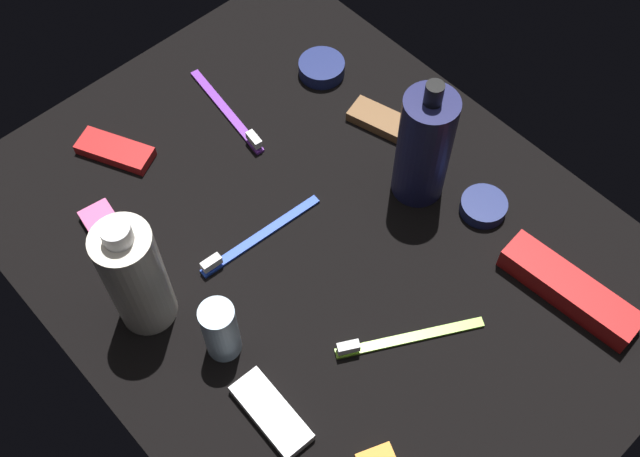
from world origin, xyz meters
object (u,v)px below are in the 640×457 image
Objects in this scene: toothbrush_lime at (401,339)px; toothbrush_purple at (230,114)px; toothbrush_blue at (254,239)px; snack_bar_brown at (385,122)px; snack_bar_white at (271,413)px; snack_bar_pink at (110,237)px; snack_bar_red at (115,151)px; bodywash_bottle at (135,276)px; cream_tin_right at (322,68)px; lotion_bottle at (424,147)px; toothpaste_box_red at (569,290)px; deodorant_stick at (220,330)px; cream_tin_left at (483,206)px.

toothbrush_purple is at bearing -9.77° from toothbrush_lime.
toothbrush_blue is 25.58cm from snack_bar_brown.
snack_bar_white is at bearing 102.23° from snack_bar_brown.
snack_bar_pink is at bearing 26.17° from toothbrush_lime.
toothbrush_blue is at bearing 9.82° from toothbrush_lime.
toothbrush_lime reaches higher than snack_bar_red.
bodywash_bottle is 2.79× the size of cream_tin_right.
snack_bar_white is (-36.41, 23.84, 0.14)cm from toothbrush_purple.
lotion_bottle is 1.11× the size of toothpaste_box_red.
toothbrush_lime is at bearing 122.18° from snack_bar_brown.
lotion_bottle is at bearing -110.95° from toothbrush_blue.
bodywash_bottle is 25.78cm from snack_bar_red.
toothpaste_box_red is (-22.98, -34.54, -2.97)cm from deodorant_stick.
cream_tin_right is at bearing -16.85° from snack_bar_brown.
snack_bar_white is at bearing 172.13° from deodorant_stick.
deodorant_stick is 41.59cm from toothpaste_box_red.
snack_bar_pink is (31.01, -0.01, 0.00)cm from snack_bar_white.
bodywash_bottle is 31.18cm from toothbrush_lime.
snack_bar_brown is at bearing -2.27° from cream_tin_left.
snack_bar_brown is at bearing -59.36° from snack_bar_white.
toothbrush_purple is (16.70, -26.12, -7.93)cm from bodywash_bottle.
bodywash_bottle is 41.67cm from snack_bar_brown.
bodywash_bottle is 17.39cm from toothbrush_blue.
toothbrush_purple is (39.91, -6.87, 0.00)cm from toothbrush_lime.
snack_bar_brown is at bearing -9.33° from toothpaste_box_red.
toothbrush_purple is 2.68× the size of cream_tin_right.
toothpaste_box_red is 38.21cm from snack_bar_white.
cream_tin_right reaches higher than snack_bar_red.
toothpaste_box_red is at bearing -132.49° from snack_bar_pink.
toothbrush_purple is 21.73cm from snack_bar_brown.
deodorant_stick is at bearing 139.67° from toothbrush_purple.
cream_tin_left is at bearing -84.24° from snack_bar_white.
bodywash_bottle is 32.00cm from toothbrush_purple.
snack_bar_pink is (12.46, 13.14, 0.14)cm from toothbrush_blue.
bodywash_bottle is 11.15cm from deodorant_stick.
deodorant_stick is 0.51× the size of toothbrush_purple.
toothbrush_blue is at bearing -53.87° from deodorant_stick.
deodorant_stick is 0.88× the size of snack_bar_red.
snack_bar_pink is (21.05, 1.37, -3.82)cm from deodorant_stick.
toothbrush_purple reaches higher than snack_bar_brown.
toothbrush_purple is at bearing -30.90° from toothbrush_blue.
toothbrush_blue is 3.00× the size of cream_tin_left.
snack_bar_red is 31.70cm from cream_tin_right.
cream_tin_left is at bearing -75.19° from toothbrush_lime.
cream_tin_left is at bearing 161.99° from snack_bar_brown.
cream_tin_right is (33.82, -38.91, 0.30)cm from snack_bar_white.
snack_bar_brown is (0.81, -40.93, -7.79)cm from bodywash_bottle.
toothbrush_lime is 0.90× the size of toothbrush_blue.
cream_tin_left is (15.06, -2.00, -0.70)cm from toothpaste_box_red.
snack_bar_red is at bearing -25.41° from bodywash_bottle.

